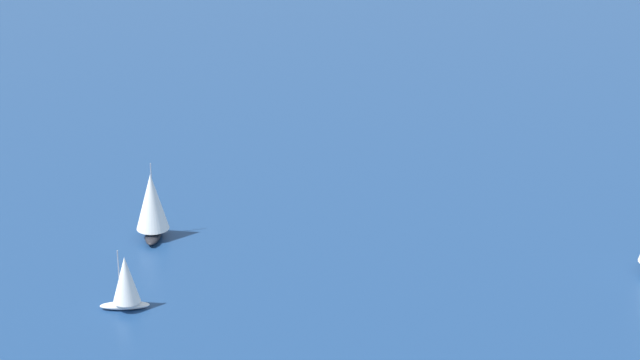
% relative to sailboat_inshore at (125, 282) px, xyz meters
% --- Properties ---
extents(sailboat_inshore, '(5.97, 5.83, 8.41)m').
position_rel_sailboat_inshore_xyz_m(sailboat_inshore, '(0.00, 0.00, 0.00)').
color(sailboat_inshore, white).
rests_on(sailboat_inshore, ground_plane).
extents(sailboat_trailing, '(7.72, 8.24, 11.39)m').
position_rel_sailboat_inshore_xyz_m(sailboat_trailing, '(14.07, -17.61, 1.36)').
color(sailboat_trailing, black).
rests_on(sailboat_trailing, ground_plane).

